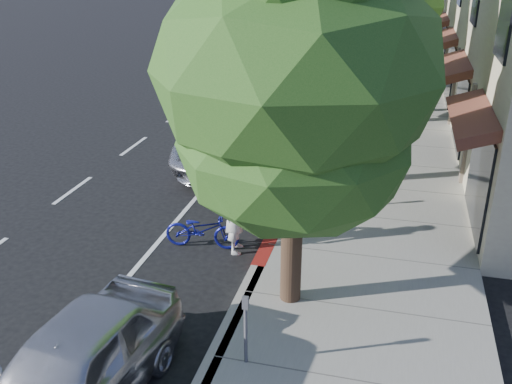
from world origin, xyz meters
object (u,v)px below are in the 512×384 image
(dark_suv_far, at_px, (355,38))
(white_pickup, at_px, (309,61))
(bicycle, at_px, (202,229))
(dark_sedan, at_px, (285,86))
(street_tree_1, at_px, (340,7))
(near_car_a, at_px, (72,371))
(street_tree_0, at_px, (296,76))
(silver_suv, at_px, (247,135))
(street_tree_2, at_px, (358,9))
(cyclist, at_px, (236,212))
(pedestrian, at_px, (382,93))

(dark_suv_far, bearing_deg, white_pickup, -96.79)
(bicycle, relative_size, dark_sedan, 0.33)
(street_tree_1, xyz_separation_m, near_car_a, (-2.57, -9.50, -4.26))
(white_pickup, xyz_separation_m, near_car_a, (0.39, -23.80, -0.17))
(white_pickup, height_order, dark_suv_far, white_pickup)
(street_tree_0, bearing_deg, dark_suv_far, 92.83)
(silver_suv, bearing_deg, dark_suv_far, 94.35)
(street_tree_2, bearing_deg, bicycle, -103.20)
(street_tree_1, bearing_deg, street_tree_2, 90.00)
(white_pickup, distance_m, near_car_a, 23.81)
(bicycle, relative_size, silver_suv, 0.27)
(cyclist, relative_size, dark_sedan, 0.38)
(silver_suv, relative_size, pedestrian, 4.12)
(street_tree_2, xyz_separation_m, cyclist, (-1.60, -10.20, -3.38))
(street_tree_1, distance_m, cyclist, 6.04)
(street_tree_1, bearing_deg, silver_suv, 152.33)
(pedestrian, bearing_deg, street_tree_2, 49.71)
(street_tree_1, distance_m, white_pickup, 15.17)
(cyclist, relative_size, dark_suv_far, 0.45)
(bicycle, distance_m, dark_sedan, 13.02)
(street_tree_2, relative_size, cyclist, 3.63)
(street_tree_2, xyz_separation_m, silver_suv, (-2.86, -4.50, -3.46))
(cyclist, bearing_deg, street_tree_1, -31.70)
(street_tree_2, height_order, near_car_a, street_tree_2)
(near_car_a, xyz_separation_m, pedestrian, (3.58, 17.48, 0.19))
(street_tree_0, relative_size, silver_suv, 1.15)
(street_tree_0, relative_size, street_tree_2, 1.04)
(bicycle, relative_size, dark_suv_far, 0.40)
(street_tree_1, relative_size, silver_suv, 1.27)
(dark_sedan, relative_size, white_pickup, 0.82)
(cyclist, xyz_separation_m, near_car_a, (-0.97, -5.30, -0.23))
(street_tree_0, relative_size, bicycle, 4.28)
(dark_suv_far, bearing_deg, silver_suv, -91.48)
(street_tree_0, bearing_deg, dark_sedan, 101.87)
(silver_suv, distance_m, white_pickup, 12.80)
(street_tree_0, bearing_deg, street_tree_2, 90.00)
(cyclist, bearing_deg, white_pickup, -6.65)
(street_tree_1, distance_m, street_tree_2, 6.04)
(street_tree_2, height_order, pedestrian, street_tree_2)
(dark_sedan, height_order, white_pickup, white_pickup)
(dark_sedan, relative_size, dark_suv_far, 1.19)
(street_tree_1, distance_m, dark_suv_far, 24.23)
(dark_suv_far, bearing_deg, cyclist, -88.18)
(silver_suv, height_order, near_car_a, silver_suv)
(street_tree_2, height_order, silver_suv, street_tree_2)
(silver_suv, bearing_deg, white_pickup, 98.34)
(dark_sedan, bearing_deg, street_tree_1, -63.53)
(street_tree_0, relative_size, white_pickup, 1.17)
(street_tree_0, bearing_deg, street_tree_1, 90.00)
(bicycle, bearing_deg, white_pickup, -3.86)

